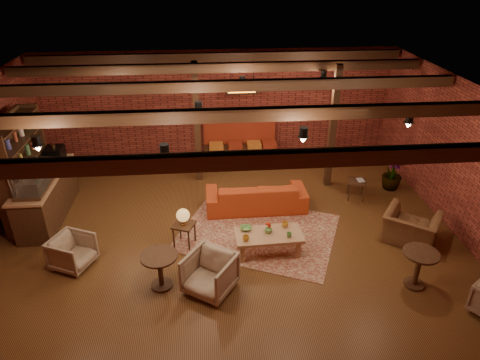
{
  "coord_description": "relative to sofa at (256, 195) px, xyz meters",
  "views": [
    {
      "loc": [
        -0.37,
        -7.86,
        5.49
      ],
      "look_at": [
        0.31,
        0.2,
        1.19
      ],
      "focal_mm": 32.0,
      "sensor_mm": 36.0,
      "label": 1
    }
  ],
  "objects": [
    {
      "name": "floor",
      "position": [
        -0.76,
        -0.96,
        -0.35
      ],
      "size": [
        10.0,
        10.0,
        0.0
      ],
      "primitive_type": "plane",
      "color": "#3B1F0E",
      "rests_on": "ground"
    },
    {
      "name": "ceiling",
      "position": [
        -0.76,
        -0.96,
        2.85
      ],
      "size": [
        10.0,
        8.0,
        0.02
      ],
      "primitive_type": "cube",
      "color": "black",
      "rests_on": "wall_back"
    },
    {
      "name": "wall_back",
      "position": [
        -0.76,
        3.04,
        1.25
      ],
      "size": [
        10.0,
        0.02,
        3.2
      ],
      "primitive_type": "cube",
      "color": "maroon",
      "rests_on": "ground"
    },
    {
      "name": "wall_front",
      "position": [
        -0.76,
        -4.96,
        1.25
      ],
      "size": [
        10.0,
        0.02,
        3.2
      ],
      "primitive_type": "cube",
      "color": "maroon",
      "rests_on": "ground"
    },
    {
      "name": "wall_right",
      "position": [
        4.24,
        -0.96,
        1.25
      ],
      "size": [
        0.02,
        8.0,
        3.2
      ],
      "primitive_type": "cube",
      "color": "maroon",
      "rests_on": "ground"
    },
    {
      "name": "ceiling_beams",
      "position": [
        -0.76,
        -0.96,
        2.73
      ],
      "size": [
        9.8,
        6.4,
        0.22
      ],
      "primitive_type": null,
      "color": "black",
      "rests_on": "ceiling"
    },
    {
      "name": "ceiling_pipe",
      "position": [
        -0.76,
        0.64,
        2.5
      ],
      "size": [
        9.6,
        0.12,
        0.12
      ],
      "primitive_type": "cylinder",
      "rotation": [
        0.0,
        1.57,
        0.0
      ],
      "color": "black",
      "rests_on": "ceiling"
    },
    {
      "name": "post_left",
      "position": [
        -1.36,
        1.64,
        1.25
      ],
      "size": [
        0.16,
        0.16,
        3.2
      ],
      "primitive_type": "cube",
      "color": "black",
      "rests_on": "ground"
    },
    {
      "name": "post_right",
      "position": [
        2.04,
        1.04,
        1.25
      ],
      "size": [
        0.16,
        0.16,
        3.2
      ],
      "primitive_type": "cube",
      "color": "black",
      "rests_on": "ground"
    },
    {
      "name": "service_counter",
      "position": [
        -4.86,
        0.04,
        0.45
      ],
      "size": [
        0.8,
        2.5,
        1.6
      ],
      "primitive_type": null,
      "color": "black",
      "rests_on": "ground"
    },
    {
      "name": "plant_counter",
      "position": [
        -4.76,
        0.24,
        0.87
      ],
      "size": [
        0.35,
        0.39,
        0.3
      ],
      "primitive_type": "imported",
      "color": "#337F33",
      "rests_on": "service_counter"
    },
    {
      "name": "shelving_hutch",
      "position": [
        -5.26,
        0.14,
        0.85
      ],
      "size": [
        0.52,
        2.0,
        2.4
      ],
      "primitive_type": null,
      "color": "black",
      "rests_on": "ground"
    },
    {
      "name": "banquette",
      "position": [
        -0.16,
        2.59,
        0.15
      ],
      "size": [
        2.1,
        0.7,
        1.0
      ],
      "primitive_type": null,
      "color": "maroon",
      "rests_on": "ground"
    },
    {
      "name": "service_sign",
      "position": [
        -0.16,
        2.14,
        2.0
      ],
      "size": [
        0.86,
        0.06,
        0.3
      ],
      "primitive_type": "cube",
      "color": "orange",
      "rests_on": "ceiling"
    },
    {
      "name": "ceiling_spotlights",
      "position": [
        -0.76,
        -0.96,
        2.51
      ],
      "size": [
        6.4,
        4.4,
        0.28
      ],
      "primitive_type": null,
      "color": "black",
      "rests_on": "ceiling"
    },
    {
      "name": "rug",
      "position": [
        -0.07,
        -1.03,
        -0.34
      ],
      "size": [
        4.01,
        3.61,
        0.01
      ],
      "primitive_type": "cube",
      "rotation": [
        0.0,
        0.0,
        -0.41
      ],
      "color": "maroon",
      "rests_on": "floor"
    },
    {
      "name": "sofa",
      "position": [
        0.0,
        0.0,
        0.0
      ],
      "size": [
        2.41,
        0.97,
        0.7
      ],
      "primitive_type": "imported",
      "rotation": [
        0.0,
        0.0,
        3.15
      ],
      "color": "#A63617",
      "rests_on": "floor"
    },
    {
      "name": "coffee_table",
      "position": [
        0.03,
        -1.77,
        0.06
      ],
      "size": [
        1.39,
        0.73,
        0.72
      ],
      "rotation": [
        0.0,
        0.0,
        0.04
      ],
      "color": "#966A46",
      "rests_on": "floor"
    },
    {
      "name": "side_table_lamp",
      "position": [
        -1.68,
        -1.35,
        0.32
      ],
      "size": [
        0.54,
        0.54,
        0.88
      ],
      "rotation": [
        0.0,
        0.0,
        -0.37
      ],
      "color": "black",
      "rests_on": "floor"
    },
    {
      "name": "round_table_left",
      "position": [
        -2.07,
        -2.6,
        0.13
      ],
      "size": [
        0.68,
        0.68,
        0.7
      ],
      "color": "black",
      "rests_on": "floor"
    },
    {
      "name": "armchair_a",
      "position": [
        -3.83,
        -1.86,
        0.01
      ],
      "size": [
        0.9,
        0.92,
        0.73
      ],
      "primitive_type": "imported",
      "rotation": [
        0.0,
        0.0,
        1.15
      ],
      "color": "#C4B797",
      "rests_on": "floor"
    },
    {
      "name": "armchair_b",
      "position": [
        -1.17,
        -2.79,
        0.07
      ],
      "size": [
        1.09,
        1.08,
        0.83
      ],
      "primitive_type": "imported",
      "rotation": [
        0.0,
        0.0,
        -0.59
      ],
      "color": "#C4B797",
      "rests_on": "floor"
    },
    {
      "name": "armchair_right",
      "position": [
        3.12,
        -1.63,
        0.12
      ],
      "size": [
        1.27,
        1.19,
        0.93
      ],
      "primitive_type": "imported",
      "rotation": [
        0.0,
        0.0,
        2.5
      ],
      "color": "brown",
      "rests_on": "floor"
    },
    {
      "name": "side_table_book",
      "position": [
        2.56,
        0.26,
        0.11
      ],
      "size": [
        0.54,
        0.54,
        0.52
      ],
      "rotation": [
        0.0,
        0.0,
        -0.25
      ],
      "color": "black",
      "rests_on": "floor"
    },
    {
      "name": "round_table_right",
      "position": [
        2.63,
        -2.98,
        0.15
      ],
      "size": [
        0.64,
        0.64,
        0.75
      ],
      "color": "black",
      "rests_on": "floor"
    },
    {
      "name": "plant_tall",
      "position": [
        3.64,
        0.67,
        1.0
      ],
      "size": [
        2.0,
        2.0,
        2.69
      ],
      "primitive_type": "imported",
      "rotation": [
        0.0,
        0.0,
        0.43
      ],
      "color": "#4C7F4C",
      "rests_on": "floor"
    }
  ]
}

